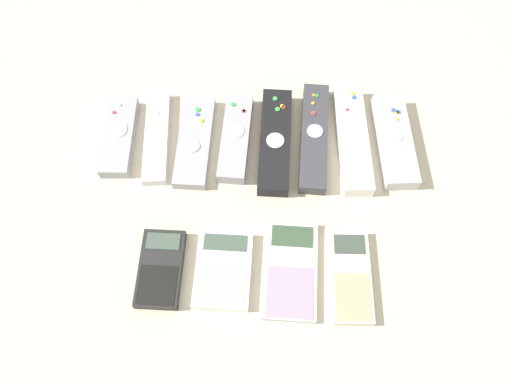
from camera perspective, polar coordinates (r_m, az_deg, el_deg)
The scene contains 13 objects.
ground_plane at distance 0.83m, azimuth -0.03°, elevation -2.20°, with size 3.00×3.00×0.00m, color #B2A88E.
remote_0 at distance 0.92m, azimuth -15.34°, elevation 6.15°, with size 0.05×0.16×0.02m.
remote_1 at distance 0.91m, azimuth -11.28°, elevation 6.22°, with size 0.05×0.19×0.02m.
remote_2 at distance 0.89m, azimuth -7.02°, elevation 5.77°, with size 0.06×0.18×0.02m.
remote_3 at distance 0.88m, azimuth -2.35°, elevation 6.25°, with size 0.06×0.18×0.03m.
remote_4 at distance 0.88m, azimuth 2.20°, elevation 5.83°, with size 0.06×0.21×0.03m.
remote_5 at distance 0.89m, azimuth 6.66°, elevation 6.25°, with size 0.06×0.22×0.03m.
remote_6 at distance 0.90m, azimuth 10.99°, elevation 5.97°, with size 0.06×0.22×0.03m.
remote_7 at distance 0.91m, azimuth 15.52°, elevation 5.64°, with size 0.07×0.18×0.03m.
calculator_0 at distance 0.80m, azimuth -10.85°, elevation -8.61°, with size 0.07×0.13×0.02m.
calculator_1 at distance 0.79m, azimuth -3.77°, elevation -8.86°, with size 0.09×0.13×0.02m.
calculator_2 at distance 0.79m, azimuth 3.99°, elevation -8.87°, with size 0.09×0.16×0.01m.
calculator_3 at distance 0.79m, azimuth 10.78°, elevation -9.47°, with size 0.06×0.15×0.02m.
Camera 1 is at (0.01, -0.34, 0.76)m, focal length 35.00 mm.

